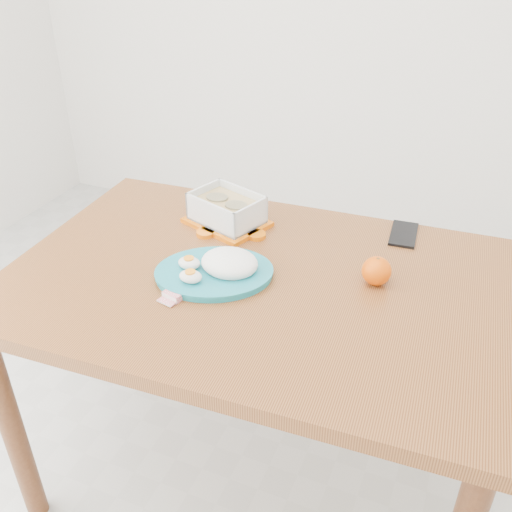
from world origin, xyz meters
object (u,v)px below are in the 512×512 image
at_px(orange_fruit, 377,271).
at_px(rice_plate, 219,267).
at_px(dining_table, 256,306).
at_px(smartphone, 404,234).
at_px(food_container, 227,210).

bearing_deg(orange_fruit, rice_plate, -161.94).
height_order(dining_table, smartphone, smartphone).
distance_m(orange_fruit, smartphone, 0.27).
height_order(food_container, smartphone, food_container).
bearing_deg(rice_plate, smartphone, 18.38).
distance_m(food_container, smartphone, 0.51).
bearing_deg(orange_fruit, food_container, 164.03).
bearing_deg(dining_table, smartphone, 46.27).
bearing_deg(smartphone, food_container, -169.29).
distance_m(dining_table, rice_plate, 0.15).
height_order(food_container, orange_fruit, food_container).
distance_m(dining_table, orange_fruit, 0.32).
bearing_deg(food_container, orange_fruit, 2.90).
height_order(dining_table, rice_plate, rice_plate).
relative_size(food_container, rice_plate, 0.67).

